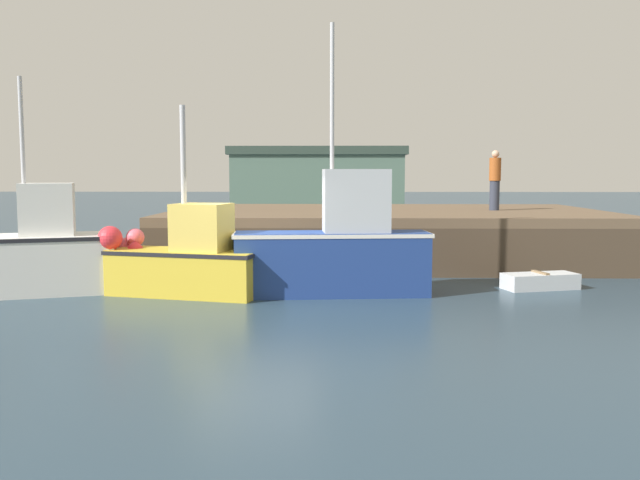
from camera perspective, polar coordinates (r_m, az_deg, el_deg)
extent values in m
cube|color=#283D4C|center=(14.58, -5.35, -4.74)|extent=(120.00, 160.00, 0.10)
cube|color=brown|center=(20.60, 5.52, 2.18)|extent=(12.68, 7.73, 0.25)
cube|color=#433527|center=(16.94, 6.41, -1.05)|extent=(12.68, 0.24, 1.22)
cylinder|color=#433527|center=(17.56, -13.31, -0.94)|extent=(0.37, 0.37, 1.22)
cylinder|color=#433527|center=(17.06, 6.38, -1.01)|extent=(0.37, 0.37, 1.22)
cylinder|color=#433527|center=(18.55, 24.98, -0.97)|extent=(0.37, 0.37, 1.22)
cylinder|color=#433527|center=(24.33, -4.09, 0.98)|extent=(0.37, 0.37, 1.22)
cylinder|color=#433527|center=(24.79, 13.70, 0.92)|extent=(0.37, 0.37, 1.22)
cylinder|color=#433527|center=(17.06, -3.61, -0.99)|extent=(5.97, 0.18, 1.15)
cube|color=silver|center=(15.83, -23.24, -1.89)|extent=(3.84, 2.53, 1.25)
cube|color=black|center=(15.77, -23.32, 0.18)|extent=(3.92, 2.58, 0.08)
cube|color=silver|center=(15.68, -21.79, 2.42)|extent=(1.36, 1.37, 1.10)
cylinder|color=#B7B7BC|center=(15.73, -23.64, 8.41)|extent=(0.09, 0.09, 2.22)
cube|color=gold|center=(14.64, -11.17, -2.69)|extent=(3.36, 1.87, 0.96)
cube|color=black|center=(14.58, -11.20, -1.02)|extent=(3.43, 1.91, 0.08)
cube|color=gold|center=(14.36, -9.82, 1.06)|extent=(1.27, 1.17, 0.98)
cylinder|color=#B7B7BC|center=(14.49, -11.35, 7.01)|extent=(0.12, 0.12, 2.02)
sphere|color=red|center=(15.20, -15.18, -0.82)|extent=(0.34, 0.34, 0.34)
sphere|color=red|center=(15.07, -17.12, 0.16)|extent=(0.51, 0.51, 0.51)
sphere|color=#EA5B70|center=(15.65, -15.91, -0.50)|extent=(0.39, 0.39, 0.39)
sphere|color=#EA5B70|center=(15.45, -15.17, 0.21)|extent=(0.40, 0.40, 0.40)
cube|color=navy|center=(14.36, 1.00, -1.98)|extent=(4.11, 1.41, 1.33)
cube|color=silver|center=(14.29, 1.00, 0.47)|extent=(4.19, 1.44, 0.08)
cube|color=#B2B7BC|center=(14.30, 3.02, 3.30)|extent=(1.43, 0.98, 1.31)
cylinder|color=#B7B7BC|center=(14.32, 1.02, 11.88)|extent=(0.09, 0.09, 2.97)
cube|color=silver|center=(15.93, 17.90, -3.29)|extent=(1.75, 1.06, 0.35)
cube|color=#7F6647|center=(15.90, 17.92, -2.60)|extent=(0.25, 0.60, 0.04)
cylinder|color=#2D3342|center=(20.89, 14.36, 3.62)|extent=(0.29, 0.29, 0.87)
cylinder|color=#994C1E|center=(20.88, 14.41, 5.74)|extent=(0.34, 0.34, 0.67)
sphere|color=tan|center=(20.89, 14.44, 6.97)|extent=(0.22, 0.22, 0.22)
cube|color=#4C6656|center=(43.89, -0.14, 4.65)|extent=(10.38, 6.90, 3.67)
cube|color=#2D3D34|center=(43.91, -0.14, 7.37)|extent=(10.79, 7.18, 0.50)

